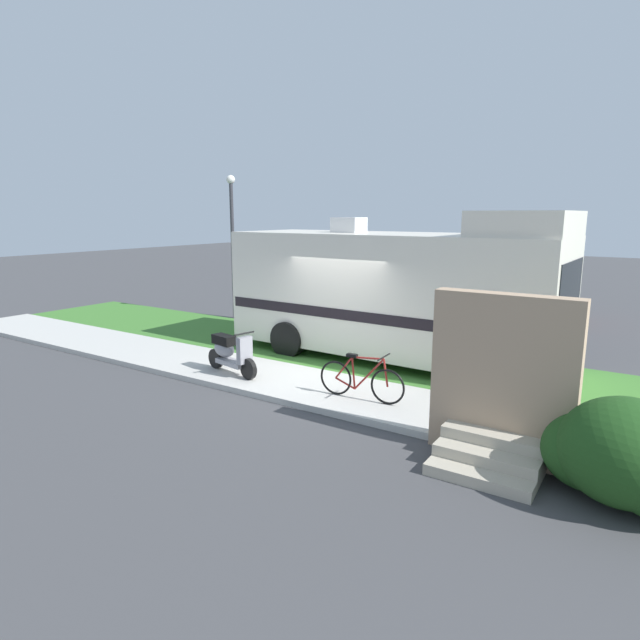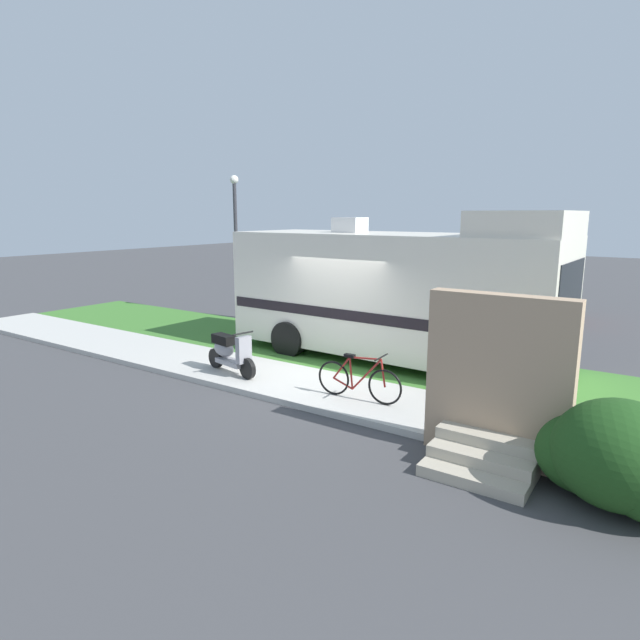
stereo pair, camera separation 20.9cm
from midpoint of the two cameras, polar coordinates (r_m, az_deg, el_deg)
ground_plane at (r=11.83m, az=1.03°, el=-5.65°), size 80.00×80.00×0.00m
sidewalk at (r=10.88m, az=-2.46°, el=-6.87°), size 24.00×2.00×0.12m
grass_strip at (r=13.06m, az=4.64°, el=-3.87°), size 24.00×3.40×0.08m
motorhome_rv at (r=12.51m, az=8.60°, el=3.04°), size 7.87×2.88×3.53m
scooter at (r=11.42m, az=-9.30°, el=-3.42°), size 1.58×0.59×0.97m
bicycle at (r=9.70m, az=4.82°, el=-6.51°), size 1.70×0.52×0.88m
pickup_truck_near at (r=17.04m, az=8.51°, el=2.95°), size 5.78×2.42×1.89m
pickup_truck_far at (r=19.50m, az=17.96°, el=3.55°), size 5.38×2.48×1.87m
porch_steps at (r=7.83m, az=19.08°, el=-7.88°), size 2.00×1.26×2.40m
bush_by_porch at (r=7.37m, az=30.23°, el=-12.94°), size 1.86×1.40×1.32m
bottle_green at (r=9.13m, az=22.19°, el=-10.31°), size 0.06×0.06×0.24m
bottle_spare at (r=8.87m, az=19.66°, el=-10.80°), size 0.07×0.07×0.23m
street_lamp_post at (r=17.85m, az=-8.77°, el=9.19°), size 0.28×0.28×4.71m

